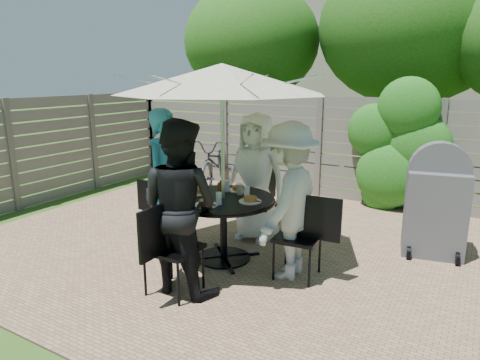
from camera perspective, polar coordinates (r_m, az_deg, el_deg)
The scene contains 22 objects.
backyard_envelope at distance 14.87m, azimuth 21.06°, elevation 14.48°, with size 60.00×60.00×5.00m.
patio_table at distance 5.10m, azimuth -2.23°, elevation -4.94°, with size 1.21×1.21×0.79m.
umbrella at distance 4.83m, azimuth -2.41°, elevation 13.30°, with size 2.41×2.41×2.32m.
chair_back at distance 5.99m, azimuth 2.70°, elevation -4.86°, with size 0.46×0.67×0.92m.
person_back at distance 5.71m, azimuth 2.14°, elevation 0.35°, with size 0.84×0.55×1.73m, color white.
chair_left at distance 5.74m, azimuth -10.45°, elevation -6.12°, with size 0.62×0.43×0.85m.
person_left at distance 5.47m, azimuth -9.67°, elevation -0.02°, with size 0.66×0.43×1.80m, color teal.
chair_front at distance 4.46m, azimuth -8.88°, elevation -11.37°, with size 0.49×0.73×1.01m.
person_front at distance 4.35m, azimuth -8.05°, elevation -3.62°, with size 0.87×0.68×1.79m, color black.
chair_right at distance 4.79m, azimuth 7.82°, elevation -9.68°, with size 0.71×0.50×0.96m.
person_right at distance 4.64m, azimuth 6.49°, elevation -2.86°, with size 1.12×0.64×1.73m, color beige.
plate_back at distance 5.32m, azimuth -0.21°, elevation -1.18°, with size 0.26×0.26×0.06m.
plate_left at distance 5.22m, azimuth -5.62°, elevation -1.55°, with size 0.26×0.26×0.06m.
plate_front at distance 4.74m, azimuth -4.55°, elevation -3.12°, with size 0.26×0.26×0.06m.
plate_right at distance 4.85m, azimuth 1.37°, elevation -2.67°, with size 0.26×0.26×0.06m.
glass_back at distance 5.28m, azimuth -1.74°, elevation -0.80°, with size 0.07×0.07×0.14m, color silver.
glass_front at distance 4.75m, azimuth -2.84°, elevation -2.48°, with size 0.07×0.07×0.14m, color silver.
glass_right at distance 4.97m, azimuth 0.92°, elevation -1.71°, with size 0.07×0.07×0.14m, color silver.
syrup_jug at distance 5.08m, azimuth -2.54°, elevation -1.27°, with size 0.09×0.09×0.16m, color #59280C.
coffee_cup at distance 5.15m, azimuth -0.02°, elevation -1.29°, with size 0.08×0.08×0.12m, color #C6B293.
bicycle at distance 8.49m, azimuth -3.12°, elevation 2.35°, with size 0.68×1.94×1.02m, color #333338.
bbq_grill at distance 5.76m, azimuth 24.61°, elevation -3.01°, with size 0.78×0.66×1.42m.
Camera 1 is at (2.62, -4.35, 2.18)m, focal length 32.00 mm.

